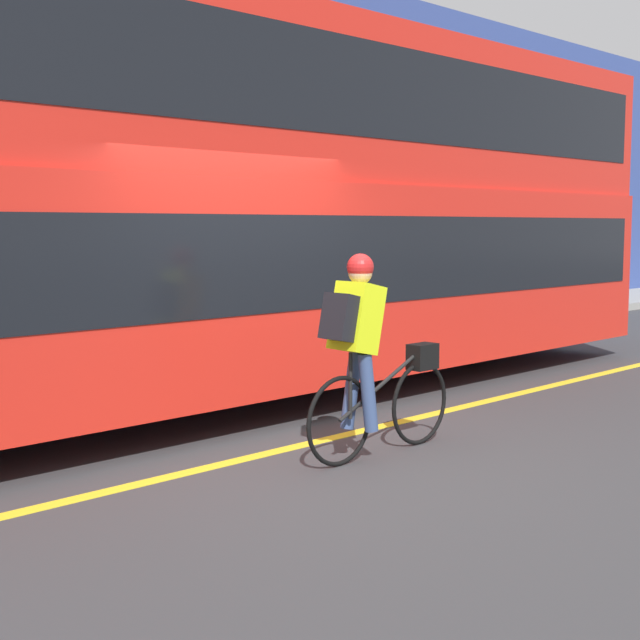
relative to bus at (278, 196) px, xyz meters
name	(u,v)px	position (x,y,z in m)	size (l,w,h in m)	color
ground_plane	(298,455)	(-1.55, -1.96, -2.19)	(80.00, 80.00, 0.00)	#38383A
road_center_line	(281,450)	(-1.55, -1.75, -2.18)	(50.00, 0.14, 0.01)	yellow
sidewalk_curb	(19,374)	(-1.55, 3.00, -2.11)	(60.00, 2.13, 0.16)	gray
bus	(278,196)	(0.00, 0.00, 0.00)	(11.26, 2.50, 3.95)	black
cyclist_on_bike	(368,350)	(-1.22, -2.43, -1.30)	(1.70, 0.32, 1.66)	black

